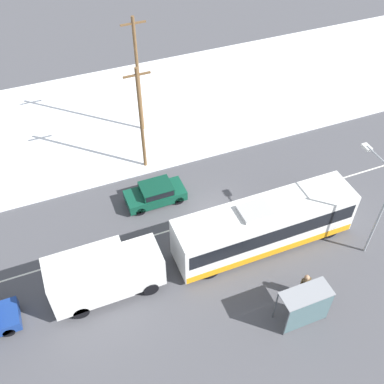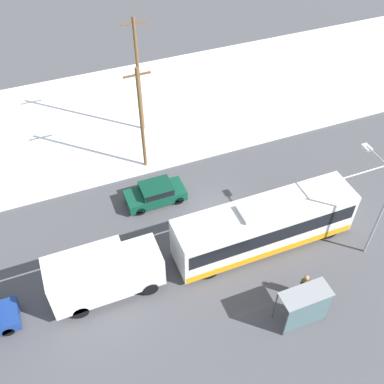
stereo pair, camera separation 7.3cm
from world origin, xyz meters
The scene contains 11 objects.
ground_plane centered at (0.00, 0.00, 0.00)m, with size 120.00×120.00×0.00m, color #4C4C51.
snow_lot centered at (0.00, 13.33, 0.06)m, with size 80.00×15.28×0.12m.
lane_marking_center centered at (0.00, 0.00, 0.00)m, with size 60.00×0.12×0.00m.
city_bus centered at (1.94, -3.07, 1.66)m, with size 11.23×2.57×3.40m.
box_truck centered at (-7.95, -2.96, 1.74)m, with size 6.20×2.30×3.19m.
sedan_car centered at (-3.05, 2.83, 0.79)m, with size 4.01×1.80×1.44m.
pedestrian_at_stop centered at (2.29, -7.25, 1.13)m, with size 0.66×0.29×1.84m.
bus_shelter centered at (1.39, -8.71, 1.67)m, with size 2.71×1.20×2.40m.
streetlamp centered at (7.54, -5.36, 4.24)m, with size 0.36×2.89×6.54m.
utility_pole_roadside centered at (-2.64, 6.54, 4.23)m, with size 1.80×0.24×8.09m.
utility_pole_snowlot centered at (-1.48, 10.84, 4.88)m, with size 1.80×0.24×9.37m.
Camera 1 is at (-8.66, -17.83, 22.20)m, focal length 42.00 mm.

